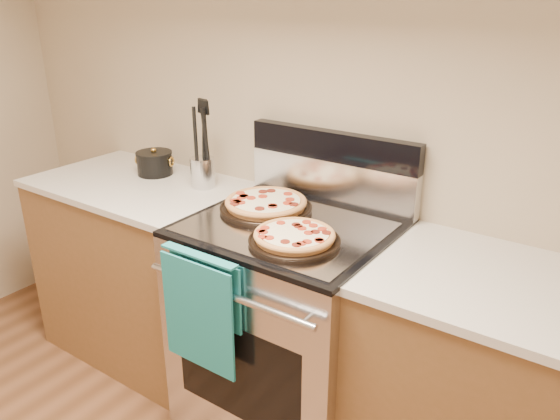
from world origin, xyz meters
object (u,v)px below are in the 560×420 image
Objects in this scene: range_body at (289,330)px; pepperoni_pizza_back at (266,204)px; utensil_crock at (203,172)px; saucepan at (155,164)px; pepperoni_pizza_front at (294,237)px.

pepperoni_pizza_back is at bearing 159.32° from range_body.
pepperoni_pizza_back is 2.65× the size of utensil_crock.
utensil_crock is at bearing -0.69° from saucepan.
utensil_crock reaches higher than saucepan.
pepperoni_pizza_back is 0.32m from pepperoni_pizza_front.
pepperoni_pizza_back is at bearing -7.95° from saucepan.
utensil_crock reaches higher than pepperoni_pizza_front.
saucepan is at bearing 179.31° from utensil_crock.
pepperoni_pizza_front is 2.32× the size of utensil_crock.
pepperoni_pizza_front is 1.05m from saucepan.
range_body is 0.53m from pepperoni_pizza_back.
pepperoni_pizza_back is at bearing -13.17° from utensil_crock.
pepperoni_pizza_back is 0.76m from saucepan.
pepperoni_pizza_back is 2.16× the size of saucepan.
pepperoni_pizza_front is 0.75m from utensil_crock.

